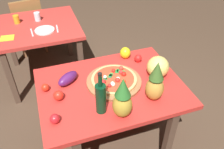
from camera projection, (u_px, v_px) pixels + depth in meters
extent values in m
plane|color=#4C3828|center=(111.00, 142.00, 2.39)|extent=(10.00, 10.00, 0.00)
cube|color=brown|center=(168.00, 140.00, 1.98)|extent=(0.06, 0.06, 0.71)
cube|color=brown|center=(63.00, 100.00, 2.35)|extent=(0.06, 0.06, 0.71)
cube|color=brown|center=(133.00, 84.00, 2.54)|extent=(0.06, 0.06, 0.71)
cube|color=red|center=(111.00, 88.00, 1.93)|extent=(1.17, 0.86, 0.04)
cube|color=brown|center=(11.00, 79.00, 2.61)|extent=(0.06, 0.06, 0.71)
cube|color=brown|center=(81.00, 65.00, 2.81)|extent=(0.06, 0.06, 0.71)
cube|color=brown|center=(10.00, 43.00, 3.20)|extent=(0.06, 0.06, 0.71)
cube|color=brown|center=(69.00, 34.00, 3.40)|extent=(0.06, 0.06, 0.71)
cube|color=red|center=(38.00, 27.00, 2.77)|extent=(0.95, 0.90, 0.04)
cube|color=#98633C|center=(40.00, 31.00, 3.80)|extent=(0.04, 0.04, 0.41)
cube|color=#98633C|center=(19.00, 35.00, 3.68)|extent=(0.04, 0.04, 0.41)
cube|color=#98633C|center=(45.00, 40.00, 3.57)|extent=(0.04, 0.04, 0.41)
cube|color=#98633C|center=(22.00, 45.00, 3.45)|extent=(0.04, 0.04, 0.41)
cube|color=#98633C|center=(28.00, 24.00, 3.48)|extent=(0.45, 0.45, 0.04)
cube|color=olive|center=(27.00, 15.00, 3.22)|extent=(0.40, 0.09, 0.40)
cylinder|color=#98633C|center=(114.00, 82.00, 1.94)|extent=(0.45, 0.45, 0.02)
cylinder|color=tan|center=(114.00, 79.00, 1.93)|extent=(0.37, 0.37, 0.02)
cylinder|color=#CD4428|center=(114.00, 78.00, 1.92)|extent=(0.33, 0.33, 0.00)
sphere|color=red|center=(103.00, 82.00, 1.86)|extent=(0.04, 0.04, 0.04)
sphere|color=red|center=(121.00, 68.00, 2.00)|extent=(0.04, 0.04, 0.04)
sphere|color=red|center=(110.00, 86.00, 1.83)|extent=(0.03, 0.03, 0.03)
sphere|color=red|center=(118.00, 80.00, 1.88)|extent=(0.04, 0.04, 0.04)
sphere|color=red|center=(124.00, 81.00, 1.87)|extent=(0.03, 0.03, 0.03)
sphere|color=red|center=(121.00, 72.00, 1.96)|extent=(0.04, 0.04, 0.04)
sphere|color=red|center=(124.00, 74.00, 1.94)|extent=(0.04, 0.04, 0.04)
sphere|color=red|center=(114.00, 71.00, 1.98)|extent=(0.03, 0.03, 0.03)
cube|color=#32732E|center=(123.00, 71.00, 1.98)|extent=(0.05, 0.05, 0.00)
cube|color=#22783A|center=(110.00, 76.00, 1.93)|extent=(0.05, 0.05, 0.00)
cube|color=#358228|center=(106.00, 77.00, 1.92)|extent=(0.04, 0.05, 0.00)
cube|color=#347A36|center=(119.00, 70.00, 1.99)|extent=(0.04, 0.05, 0.00)
cube|color=#2B7635|center=(105.00, 79.00, 1.90)|extent=(0.05, 0.04, 0.00)
cube|color=#238435|center=(117.00, 71.00, 1.98)|extent=(0.04, 0.05, 0.00)
cube|color=#387D35|center=(111.00, 75.00, 1.95)|extent=(0.05, 0.05, 0.00)
sphere|color=white|center=(105.00, 77.00, 1.91)|extent=(0.03, 0.03, 0.03)
sphere|color=white|center=(118.00, 78.00, 1.90)|extent=(0.03, 0.03, 0.03)
sphere|color=#F1E8CE|center=(113.00, 83.00, 1.85)|extent=(0.03, 0.03, 0.03)
sphere|color=white|center=(113.00, 84.00, 1.84)|extent=(0.04, 0.04, 0.04)
cylinder|color=#0B331B|center=(101.00, 99.00, 1.63)|extent=(0.08, 0.08, 0.24)
cylinder|color=#0B331B|center=(100.00, 81.00, 1.53)|extent=(0.03, 0.03, 0.09)
cylinder|color=black|center=(100.00, 74.00, 1.50)|extent=(0.03, 0.03, 0.02)
ellipsoid|color=#B4902F|center=(122.00, 105.00, 1.62)|extent=(0.14, 0.14, 0.19)
cone|color=#2D6F2A|center=(123.00, 87.00, 1.51)|extent=(0.11, 0.11, 0.14)
ellipsoid|color=#C38B36|center=(155.00, 89.00, 1.75)|extent=(0.14, 0.14, 0.20)
cone|color=#3B5F24|center=(157.00, 71.00, 1.64)|extent=(0.11, 0.11, 0.14)
sphere|color=#E8CD65|center=(158.00, 67.00, 1.97)|extent=(0.19, 0.19, 0.19)
ellipsoid|color=yellow|center=(125.00, 53.00, 2.21)|extent=(0.10, 0.10, 0.11)
ellipsoid|color=#501A59|center=(68.00, 78.00, 1.92)|extent=(0.22, 0.19, 0.09)
sphere|color=red|center=(138.00, 58.00, 2.17)|extent=(0.07, 0.07, 0.07)
sphere|color=red|center=(55.00, 119.00, 1.60)|extent=(0.07, 0.07, 0.07)
sphere|color=red|center=(58.00, 95.00, 1.77)|extent=(0.08, 0.08, 0.08)
sphere|color=red|center=(45.00, 88.00, 1.86)|extent=(0.06, 0.06, 0.06)
cylinder|color=gold|center=(16.00, 19.00, 2.77)|extent=(0.07, 0.07, 0.10)
cylinder|color=silver|center=(37.00, 17.00, 2.83)|extent=(0.07, 0.07, 0.10)
cylinder|color=white|center=(45.00, 30.00, 2.64)|extent=(0.22, 0.22, 0.02)
cube|color=silver|center=(32.00, 33.00, 2.61)|extent=(0.03, 0.18, 0.01)
cube|color=silver|center=(57.00, 29.00, 2.68)|extent=(0.03, 0.18, 0.01)
cube|color=yellow|center=(7.00, 38.00, 2.52)|extent=(0.15, 0.13, 0.01)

